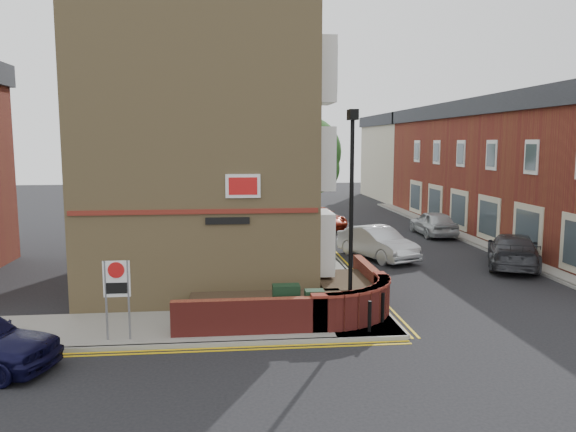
{
  "coord_description": "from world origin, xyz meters",
  "views": [
    {
      "loc": [
        -1.91,
        -14.73,
        5.51
      ],
      "look_at": [
        0.04,
        4.0,
        3.01
      ],
      "focal_mm": 35.0,
      "sensor_mm": 36.0,
      "label": 1
    }
  ],
  "objects_px": {
    "silver_car_near": "(377,243)",
    "utility_cabinet_large": "(286,305)",
    "lamppost": "(351,216)",
    "zone_sign": "(117,285)"
  },
  "relations": [
    {
      "from": "lamppost",
      "to": "utility_cabinet_large",
      "type": "xyz_separation_m",
      "value": [
        -1.9,
        0.1,
        -2.62
      ]
    },
    {
      "from": "zone_sign",
      "to": "silver_car_near",
      "type": "bearing_deg",
      "value": 45.92
    },
    {
      "from": "silver_car_near",
      "to": "zone_sign",
      "type": "bearing_deg",
      "value": -156.83
    },
    {
      "from": "lamppost",
      "to": "zone_sign",
      "type": "distance_m",
      "value": 6.85
    },
    {
      "from": "lamppost",
      "to": "silver_car_near",
      "type": "height_order",
      "value": "lamppost"
    },
    {
      "from": "utility_cabinet_large",
      "to": "zone_sign",
      "type": "distance_m",
      "value": 4.86
    },
    {
      "from": "zone_sign",
      "to": "silver_car_near",
      "type": "distance_m",
      "value": 14.4
    },
    {
      "from": "lamppost",
      "to": "utility_cabinet_large",
      "type": "height_order",
      "value": "lamppost"
    },
    {
      "from": "zone_sign",
      "to": "silver_car_near",
      "type": "relative_size",
      "value": 0.48
    },
    {
      "from": "silver_car_near",
      "to": "utility_cabinet_large",
      "type": "bearing_deg",
      "value": -141.85
    }
  ]
}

